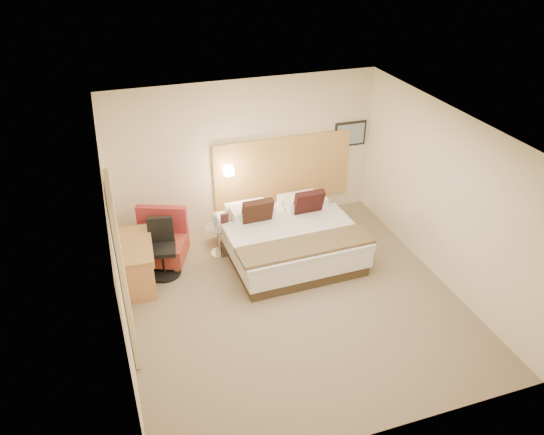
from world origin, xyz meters
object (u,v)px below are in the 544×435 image
object	(u,v)px
lounge_chair	(161,242)
desk_chair	(163,253)
bed	(289,238)
desk	(137,252)
side_table	(220,238)

from	to	relation	value
lounge_chair	desk_chair	distance (m)	0.39
bed	desk	world-z (taller)	bed
bed	desk	distance (m)	2.47
lounge_chair	desk_chair	size ratio (longest dim) A/B	1.13
lounge_chair	side_table	distance (m)	0.98
bed	lounge_chair	bearing A→B (deg)	165.07
desk	desk_chair	xyz separation A→B (m)	(0.39, 0.12, -0.17)
lounge_chair	desk	size ratio (longest dim) A/B	0.90
bed	desk_chair	distance (m)	2.08
bed	desk_chair	world-z (taller)	bed
lounge_chair	side_table	size ratio (longest dim) A/B	1.81
side_table	desk	distance (m)	1.45
lounge_chair	desk_chair	bearing A→B (deg)	-92.72
bed	desk	size ratio (longest dim) A/B	1.87
bed	side_table	bearing A→B (deg)	158.87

